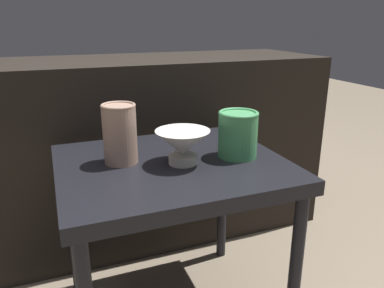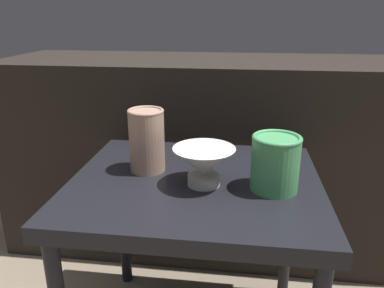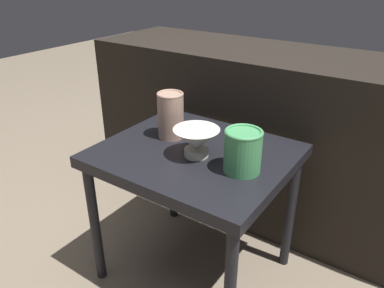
{
  "view_description": "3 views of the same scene",
  "coord_description": "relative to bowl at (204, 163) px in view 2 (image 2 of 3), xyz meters",
  "views": [
    {
      "loc": [
        -0.3,
        -0.95,
        0.92
      ],
      "look_at": [
        0.06,
        -0.02,
        0.58
      ],
      "focal_mm": 35.0,
      "sensor_mm": 36.0,
      "label": 1
    },
    {
      "loc": [
        0.1,
        -0.86,
        0.94
      ],
      "look_at": [
        -0.01,
        -0.01,
        0.63
      ],
      "focal_mm": 35.0,
      "sensor_mm": 36.0,
      "label": 2
    },
    {
      "loc": [
        0.63,
        -0.94,
        1.11
      ],
      "look_at": [
        0.02,
        -0.05,
        0.58
      ],
      "focal_mm": 35.0,
      "sensor_mm": 36.0,
      "label": 3
    }
  ],
  "objects": [
    {
      "name": "vase_textured_left",
      "position": [
        -0.16,
        0.07,
        0.03
      ],
      "size": [
        0.09,
        0.09,
        0.17
      ],
      "color": "tan",
      "rests_on": "table"
    },
    {
      "name": "couch_backdrop",
      "position": [
        -0.02,
        0.6,
        -0.21
      ],
      "size": [
        1.62,
        0.5,
        0.77
      ],
      "color": "black",
      "rests_on": "ground_plane"
    },
    {
      "name": "vase_colorful_right",
      "position": [
        0.17,
        -0.0,
        0.01
      ],
      "size": [
        0.12,
        0.12,
        0.13
      ],
      "color": "#47995B",
      "rests_on": "table"
    },
    {
      "name": "bowl",
      "position": [
        0.0,
        0.0,
        0.0
      ],
      "size": [
        0.15,
        0.15,
        0.1
      ],
      "color": "silver",
      "rests_on": "table"
    },
    {
      "name": "table",
      "position": [
        -0.02,
        0.03,
        -0.12
      ],
      "size": [
        0.63,
        0.54,
        0.53
      ],
      "color": "black",
      "rests_on": "ground_plane"
    }
  ]
}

